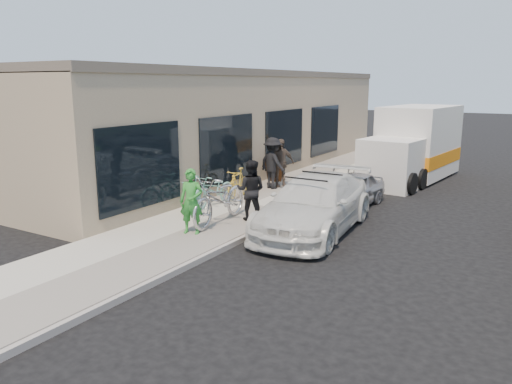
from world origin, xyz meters
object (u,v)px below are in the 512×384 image
at_px(bike_rack, 202,189).
at_px(man_standing, 251,190).
at_px(tandem_bike, 220,199).
at_px(woman_rider, 191,201).
at_px(sandwich_board, 274,170).
at_px(sedan_white, 314,204).
at_px(sedan_silver, 350,190).
at_px(cruiser_bike_c, 238,183).
at_px(bystander_b, 280,163).
at_px(cruiser_bike_b, 214,190).
at_px(moving_truck, 414,148).
at_px(cruiser_bike_a, 193,195).
at_px(bystander_a, 273,163).

xyz_separation_m(bike_rack, man_standing, (2.12, -0.63, 0.31)).
relative_size(tandem_bike, woman_rider, 1.56).
bearing_deg(sandwich_board, woman_rider, -64.88).
relative_size(sandwich_board, sedan_white, 0.17).
relative_size(sedan_silver, cruiser_bike_c, 1.97).
bearing_deg(bystander_b, man_standing, -115.02).
height_order(sandwich_board, bystander_b, bystander_b).
xyz_separation_m(sandwich_board, sedan_silver, (3.61, -1.70, -0.07)).
distance_m(tandem_bike, cruiser_bike_b, 1.87).
relative_size(sandwich_board, bystander_b, 0.52).
bearing_deg(moving_truck, sandwich_board, -130.74).
height_order(sedan_white, cruiser_bike_c, sedan_white).
xyz_separation_m(bike_rack, sedan_white, (3.81, -0.28, 0.07)).
relative_size(sedan_silver, cruiser_bike_b, 1.67).
height_order(cruiser_bike_a, bystander_a, bystander_a).
xyz_separation_m(sandwich_board, tandem_bike, (1.54, -5.65, 0.21)).
distance_m(man_standing, cruiser_bike_c, 2.62).
bearing_deg(sedan_silver, sandwich_board, 159.29).
bearing_deg(bystander_a, sandwich_board, -44.01).
bearing_deg(man_standing, bystander_a, -86.79).
bearing_deg(cruiser_bike_b, woman_rider, -61.92).
distance_m(sedan_silver, man_standing, 3.65).
distance_m(sandwich_board, man_standing, 5.40).
bearing_deg(sedan_white, sandwich_board, 124.15).
xyz_separation_m(sedan_silver, man_standing, (-1.55, -3.28, 0.43)).
height_order(sedan_white, moving_truck, moving_truck).
height_order(tandem_bike, bystander_a, bystander_a).
xyz_separation_m(sandwich_board, woman_rider, (1.47, -6.76, 0.35)).
relative_size(woman_rider, bystander_b, 0.94).
bearing_deg(moving_truck, woman_rider, -98.08).
xyz_separation_m(sedan_white, bystander_a, (-3.19, 3.50, 0.32)).
xyz_separation_m(sedan_silver, cruiser_bike_c, (-3.25, -1.32, 0.09)).
height_order(sandwich_board, tandem_bike, tandem_bike).
xyz_separation_m(woman_rider, bystander_a, (-0.91, 5.64, 0.09)).
bearing_deg(cruiser_bike_a, bystander_b, 61.57).
relative_size(bike_rack, sedan_silver, 0.27).
height_order(sedan_silver, cruiser_bike_a, cruiser_bike_a).
xyz_separation_m(moving_truck, cruiser_bike_b, (-3.77, -8.13, -0.62)).
bearing_deg(sedan_white, woman_rider, -141.65).
xyz_separation_m(sedan_white, tandem_bike, (-2.21, -1.02, 0.09)).
height_order(sandwich_board, sedan_white, sedan_white).
bearing_deg(cruiser_bike_a, tandem_bike, -46.67).
height_order(moving_truck, man_standing, moving_truck).
distance_m(bike_rack, bystander_b, 3.73).
height_order(bike_rack, bystander_a, bystander_a).
relative_size(cruiser_bike_a, cruiser_bike_b, 0.86).
distance_m(sedan_white, sedan_silver, 2.94).
xyz_separation_m(moving_truck, man_standing, (-2.03, -8.87, -0.30)).
height_order(cruiser_bike_b, cruiser_bike_c, cruiser_bike_b).
relative_size(moving_truck, cruiser_bike_c, 3.79).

